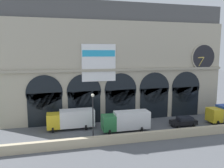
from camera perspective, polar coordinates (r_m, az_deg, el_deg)
The scene contains 7 objects.
ground_plane at distance 37.17m, azimuth 4.35°, elevation -11.34°, with size 200.00×200.00×0.00m, color #54565B.
quay_parapet_wall at distance 32.50m, azimuth 7.26°, elevation -13.12°, with size 90.00×0.70×1.25m, color #BCAD8C.
station_building at distance 42.74m, azimuth 1.13°, elevation 5.34°, with size 40.58×6.34×21.05m.
box_truck_midwest at distance 37.31m, azimuth -10.19°, elevation -8.62°, with size 7.50×2.91×3.12m.
box_truck_center at distance 35.88m, azimuth 3.63°, elevation -9.19°, with size 7.50×2.91×3.12m.
car_mideast at distance 40.32m, azimuth 17.66°, elevation -8.95°, with size 4.40×2.22×1.55m.
street_lamp_quayside at distance 30.39m, azimuth -4.84°, elevation -7.07°, with size 0.44×0.44×6.90m.
Camera 1 is at (-11.21, -33.23, 12.33)m, focal length 36.19 mm.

